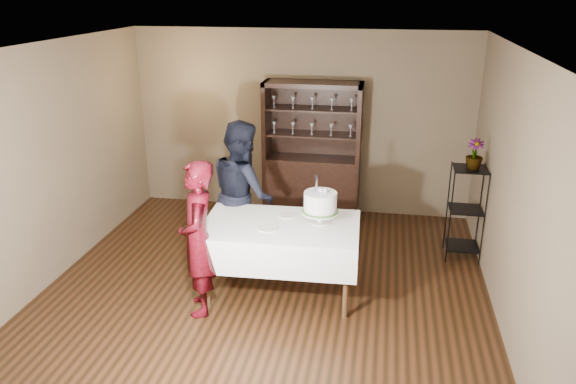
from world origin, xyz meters
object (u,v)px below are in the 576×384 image
(plant_etagere, at_px, (466,209))
(woman, at_px, (198,239))
(potted_plant, at_px, (475,154))
(china_hutch, at_px, (312,173))
(cake_table, at_px, (281,241))
(cake, at_px, (320,204))
(man, at_px, (243,193))

(plant_etagere, height_order, woman, woman)
(plant_etagere, relative_size, potted_plant, 3.32)
(china_hutch, distance_m, cake_table, 2.35)
(cake, relative_size, potted_plant, 1.52)
(china_hutch, relative_size, cake_table, 1.16)
(cake, bearing_deg, potted_plant, 34.41)
(woman, bearing_deg, potted_plant, 104.13)
(plant_etagere, xyz_separation_m, man, (-2.70, -0.58, 0.25))
(cake_table, xyz_separation_m, cake, (0.41, 0.12, 0.42))
(plant_etagere, xyz_separation_m, cake_table, (-2.10, -1.30, -0.00))
(plant_etagere, relative_size, man, 0.67)
(plant_etagere, height_order, cake_table, plant_etagere)
(woman, bearing_deg, cake, 99.40)
(man, bearing_deg, potted_plant, -110.45)
(man, height_order, potted_plant, man)
(plant_etagere, bearing_deg, potted_plant, -21.45)
(woman, relative_size, man, 0.92)
(man, distance_m, cake, 1.19)
(potted_plant, bearing_deg, woman, -148.60)
(plant_etagere, bearing_deg, cake, -144.95)
(cake, bearing_deg, plant_etagere, 35.05)
(woman, bearing_deg, plant_etagere, 104.50)
(china_hutch, height_order, woman, china_hutch)
(cake, bearing_deg, cake_table, -164.38)
(china_hutch, bearing_deg, man, -110.80)
(man, height_order, cake, man)
(china_hutch, xyz_separation_m, plant_etagere, (2.08, -1.05, -0.01))
(plant_etagere, distance_m, woman, 3.38)
(man, relative_size, cake, 3.28)
(cake_table, distance_m, cake, 0.60)
(cake_table, xyz_separation_m, woman, (-0.77, -0.48, 0.18))
(plant_etagere, xyz_separation_m, woman, (-2.87, -1.78, 0.18))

